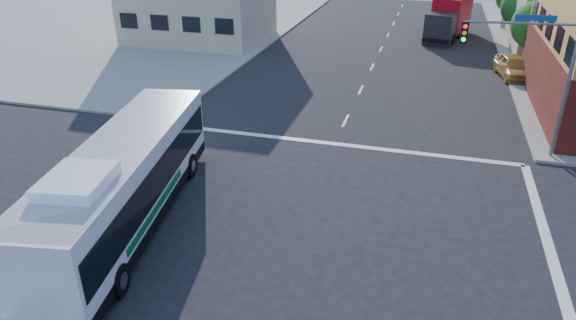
# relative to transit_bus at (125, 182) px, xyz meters

# --- Properties ---
(ground) EXTENTS (120.00, 120.00, 0.00)m
(ground) POSITION_rel_transit_bus_xyz_m (6.31, 0.30, -1.87)
(ground) COLOR black
(ground) RESTS_ON ground
(sidewalk_nw) EXTENTS (50.00, 50.00, 0.15)m
(sidewalk_nw) POSITION_rel_transit_bus_xyz_m (-28.69, 35.30, -1.80)
(sidewalk_nw) COLOR gray
(sidewalk_nw) RESTS_ON ground
(signal_mast_ne) EXTENTS (7.91, 1.13, 8.07)m
(signal_mast_ne) POSITION_rel_transit_bus_xyz_m (15.39, 10.92, 3.11)
(signal_mast_ne) COLOR slate
(signal_mast_ne) RESTS_ON ground
(street_tree_a) EXTENTS (3.60, 3.60, 5.53)m
(street_tree_a) POSITION_rel_transit_bus_xyz_m (18.21, 28.23, 1.72)
(street_tree_a) COLOR #392014
(street_tree_a) RESTS_ON ground
(street_tree_b) EXTENTS (3.80, 3.80, 5.79)m
(street_tree_b) POSITION_rel_transit_bus_xyz_m (18.21, 36.23, 1.88)
(street_tree_b) COLOR #392014
(street_tree_b) RESTS_ON ground
(transit_bus) EXTENTS (4.91, 13.22, 3.83)m
(transit_bus) POSITION_rel_transit_bus_xyz_m (0.00, 0.00, 0.00)
(transit_bus) COLOR black
(transit_bus) RESTS_ON ground
(box_truck) EXTENTS (4.42, 8.96, 3.88)m
(box_truck) POSITION_rel_transit_bus_xyz_m (11.94, 37.61, 0.01)
(box_truck) COLOR black
(box_truck) RESTS_ON ground
(parked_car) EXTENTS (2.81, 5.14, 1.66)m
(parked_car) POSITION_rel_transit_bus_xyz_m (16.70, 25.32, -1.04)
(parked_car) COLOR gold
(parked_car) RESTS_ON ground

